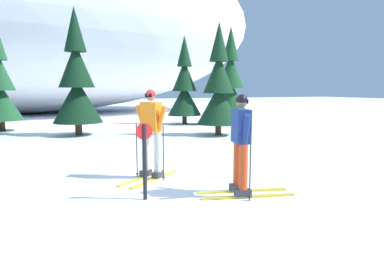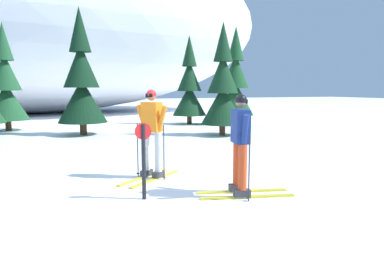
# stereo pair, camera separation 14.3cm
# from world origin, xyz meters

# --- Properties ---
(ground_plane) EXTENTS (120.00, 120.00, 0.00)m
(ground_plane) POSITION_xyz_m (0.00, 0.00, 0.00)
(ground_plane) COLOR white
(skier_orange_jacket) EXTENTS (1.53, 1.35, 1.85)m
(skier_orange_jacket) POSITION_xyz_m (0.37, 0.82, 0.97)
(skier_orange_jacket) COLOR gold
(skier_orange_jacket) RESTS_ON ground
(skier_navy_jacket) EXTENTS (1.72, 0.85, 1.77)m
(skier_navy_jacket) POSITION_xyz_m (1.47, -0.97, 0.94)
(skier_navy_jacket) COLOR gold
(skier_navy_jacket) RESTS_ON ground
(pine_tree_center_left) EXTENTS (1.95, 1.95, 5.06)m
(pine_tree_center_left) POSITION_xyz_m (-0.33, 8.74, 2.12)
(pine_tree_center_left) COLOR #47301E
(pine_tree_center_left) RESTS_ON ground
(pine_tree_center_right) EXTENTS (1.73, 1.73, 4.47)m
(pine_tree_center_right) POSITION_xyz_m (4.86, 6.53, 1.87)
(pine_tree_center_right) COLOR #47301E
(pine_tree_center_right) RESTS_ON ground
(pine_tree_right) EXTENTS (1.78, 1.78, 4.61)m
(pine_tree_right) POSITION_xyz_m (5.32, 11.35, 1.93)
(pine_tree_right) COLOR #47301E
(pine_tree_right) RESTS_ON ground
(pine_tree_far_right) EXTENTS (1.94, 1.94, 5.02)m
(pine_tree_far_right) POSITION_xyz_m (7.41, 10.19, 2.10)
(pine_tree_far_right) COLOR #47301E
(pine_tree_far_right) RESTS_ON ground
(snow_ridge_background) EXTENTS (38.58, 20.46, 14.19)m
(snow_ridge_background) POSITION_xyz_m (-3.71, 23.88, 7.10)
(snow_ridge_background) COLOR white
(snow_ridge_background) RESTS_ON ground
(trail_marker_post) EXTENTS (0.28, 0.07, 1.30)m
(trail_marker_post) POSITION_xyz_m (-0.15, -0.57, 0.74)
(trail_marker_post) COLOR black
(trail_marker_post) RESTS_ON ground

